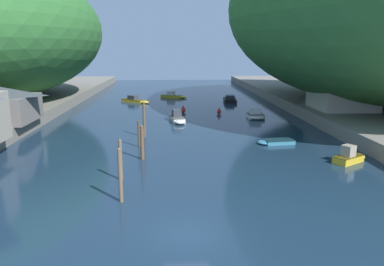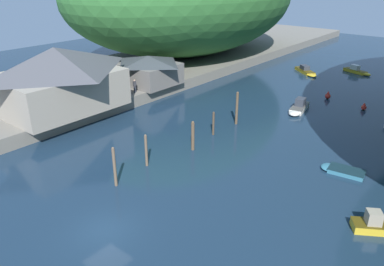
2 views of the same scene
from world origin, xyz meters
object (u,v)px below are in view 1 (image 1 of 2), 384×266
object	(u,v)px
boat_open_rowboat	(230,99)
boat_navy_launch	(174,96)
boat_small_dinghy	(350,157)
boat_yellow_tender	(177,118)
boat_moored_right	(136,100)
boat_white_cruiser	(274,142)
boat_near_quay	(256,115)
right_bank_cottage	(343,86)
channel_buoy_near	(183,110)
channel_buoy_far	(219,111)

from	to	relation	value
boat_open_rowboat	boat_navy_launch	world-z (taller)	boat_navy_launch
boat_small_dinghy	boat_yellow_tender	xyz separation A→B (m)	(-13.95, 18.14, 0.01)
boat_moored_right	boat_white_cruiser	bearing A→B (deg)	69.96
boat_moored_right	boat_navy_launch	world-z (taller)	boat_navy_launch
boat_open_rowboat	boat_yellow_tender	world-z (taller)	boat_yellow_tender
boat_yellow_tender	boat_navy_launch	bearing A→B (deg)	-98.74
boat_white_cruiser	boat_near_quay	bearing A→B (deg)	-12.29
boat_navy_launch	boat_near_quay	distance (m)	24.14
boat_navy_launch	boat_open_rowboat	bearing A→B (deg)	84.05
boat_moored_right	boat_near_quay	size ratio (longest dim) A/B	1.66
right_bank_cottage	channel_buoy_near	distance (m)	21.92
channel_buoy_far	boat_near_quay	bearing A→B (deg)	-38.46
boat_white_cruiser	boat_near_quay	world-z (taller)	boat_near_quay
boat_small_dinghy	boat_open_rowboat	size ratio (longest dim) A/B	0.57
boat_small_dinghy	channel_buoy_near	bearing A→B (deg)	175.09
channel_buoy_near	boat_white_cruiser	bearing A→B (deg)	-65.97
boat_white_cruiser	channel_buoy_near	distance (m)	20.64
boat_moored_right	boat_white_cruiser	xyz separation A→B (m)	(16.30, -29.91, -0.15)
boat_yellow_tender	boat_near_quay	bearing A→B (deg)	-178.93
boat_navy_launch	channel_buoy_far	world-z (taller)	boat_navy_launch
boat_yellow_tender	channel_buoy_far	distance (m)	8.22
boat_yellow_tender	boat_navy_launch	distance (m)	23.52
boat_white_cruiser	channel_buoy_near	size ratio (longest dim) A/B	3.42
boat_white_cruiser	channel_buoy_near	bearing A→B (deg)	16.80
boat_moored_right	boat_navy_launch	xyz separation A→B (m)	(6.63, 5.41, 0.04)
boat_small_dinghy	boat_white_cruiser	world-z (taller)	boat_small_dinghy
boat_moored_right	channel_buoy_far	distance (m)	18.04
boat_moored_right	boat_small_dinghy	xyz separation A→B (m)	(20.91, -36.26, 0.10)
boat_open_rowboat	boat_yellow_tender	distance (m)	20.55
boat_yellow_tender	boat_white_cruiser	distance (m)	15.05
right_bank_cottage	boat_open_rowboat	xyz separation A→B (m)	(-11.83, 18.13, -4.09)
boat_moored_right	right_bank_cottage	bearing A→B (deg)	98.86
boat_navy_launch	boat_near_quay	size ratio (longest dim) A/B	1.54
boat_open_rowboat	boat_moored_right	bearing A→B (deg)	-174.82
boat_open_rowboat	boat_navy_launch	distance (m)	11.16
boat_small_dinghy	right_bank_cottage	bearing A→B (deg)	125.74
boat_white_cruiser	channel_buoy_far	world-z (taller)	channel_buoy_far
boat_moored_right	boat_open_rowboat	world-z (taller)	boat_open_rowboat
boat_near_quay	channel_buoy_near	size ratio (longest dim) A/B	3.06
boat_near_quay	channel_buoy_near	distance (m)	10.88
boat_near_quay	channel_buoy_near	bearing A→B (deg)	-26.10
boat_yellow_tender	boat_near_quay	world-z (taller)	boat_yellow_tender
right_bank_cottage	channel_buoy_near	world-z (taller)	right_bank_cottage
boat_moored_right	boat_small_dinghy	size ratio (longest dim) A/B	1.61
right_bank_cottage	boat_moored_right	world-z (taller)	right_bank_cottage
boat_near_quay	channel_buoy_far	distance (m)	5.80
boat_small_dinghy	boat_open_rowboat	xyz separation A→B (m)	(-4.45, 36.36, -0.07)
channel_buoy_near	channel_buoy_far	bearing A→B (deg)	-16.10
right_bank_cottage	boat_white_cruiser	bearing A→B (deg)	-135.24
boat_near_quay	right_bank_cottage	bearing A→B (deg)	171.76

